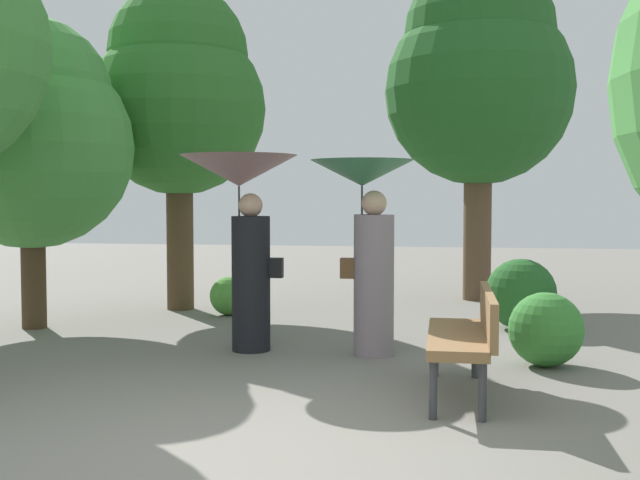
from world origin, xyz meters
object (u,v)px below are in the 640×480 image
person_right (367,224)px  tree_near_left (31,131)px  person_left (243,208)px  tree_mid_left (179,92)px  tree_mid_right (479,74)px  park_bench (468,332)px

person_right → tree_near_left: bearing=72.0°
person_left → person_right: (1.26, -0.03, -0.15)m
tree_mid_left → tree_mid_right: tree_mid_right is taller
tree_mid_left → tree_mid_right: 4.44m
park_bench → tree_mid_left: (-3.83, 4.21, 2.48)m
person_right → tree_mid_right: 5.04m
person_left → park_bench: bearing=-129.7°
person_left → person_right: size_ratio=1.03×
park_bench → tree_mid_right: bearing=177.0°
park_bench → tree_mid_right: tree_mid_right is taller
person_left → tree_mid_right: 5.40m
person_right → park_bench: (0.94, -1.49, -0.79)m
person_right → tree_mid_left: tree_mid_left is taller
person_right → tree_mid_right: (1.19, 4.42, 2.09)m
person_left → person_right: bearing=-96.3°
person_left → tree_mid_right: (2.45, 4.40, 1.94)m
person_right → park_bench: bearing=-152.9°
tree_near_left → tree_mid_left: size_ratio=0.82×
tree_mid_left → tree_mid_right: size_ratio=0.87×
person_left → tree_near_left: size_ratio=0.54×
person_right → park_bench: person_right is taller
person_left → park_bench: size_ratio=1.31×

